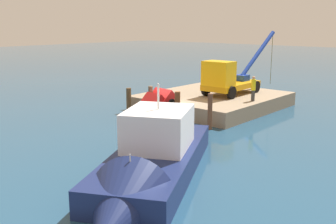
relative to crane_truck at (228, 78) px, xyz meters
name	(u,v)px	position (x,y,z in m)	size (l,w,h in m)	color
ground	(170,118)	(5.86, -1.12, -2.49)	(200.00, 200.00, 0.00)	navy
dock	(213,101)	(0.40, -1.12, -1.94)	(10.83, 9.61, 1.11)	gray
crane_truck	(228,78)	(0.00, 0.00, 0.00)	(9.43, 2.79, 5.11)	orange
dock_worker	(253,88)	(0.93, 2.90, -0.40)	(0.34, 0.34, 1.90)	#3C3C3C
salvaged_car	(148,115)	(7.83, -1.49, -1.91)	(3.90, 2.46, 3.67)	red
moored_yacht	(145,177)	(16.12, 6.40, -2.02)	(12.33, 8.77, 5.72)	navy
piling_near	(129,100)	(6.41, -4.98, -1.53)	(0.39, 0.39, 1.93)	brown
piling_mid	(151,102)	(6.72, -2.30, -1.29)	(0.33, 0.33, 2.40)	brown
piling_far	(177,108)	(6.70, 0.26, -1.36)	(0.39, 0.39, 2.27)	brown
piling_end	(210,112)	(6.47, 2.87, -1.29)	(0.31, 0.31, 2.40)	brown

